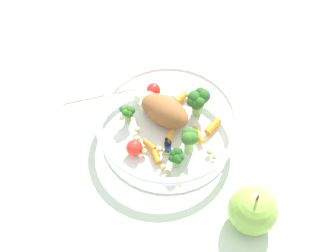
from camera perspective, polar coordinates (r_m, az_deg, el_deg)
name	(u,v)px	position (r m, az deg, el deg)	size (l,w,h in m)	color
ground_plane	(163,144)	(0.74, -0.66, -2.43)	(2.40, 2.40, 0.00)	silver
food_container	(168,122)	(0.73, -0.02, 0.54)	(0.24, 0.24, 0.06)	white
loose_apple	(253,210)	(0.66, 11.03, -10.74)	(0.07, 0.07, 0.09)	#8CB74C
folded_napkin	(95,67)	(0.86, -9.48, 7.60)	(0.14, 0.14, 0.01)	silver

